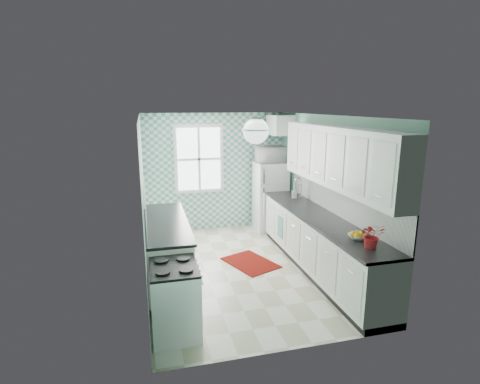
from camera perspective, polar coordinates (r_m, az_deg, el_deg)
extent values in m
cube|color=silver|center=(6.37, 0.13, -11.64)|extent=(3.00, 4.40, 0.02)
cube|color=white|center=(5.78, 0.14, 11.66)|extent=(3.00, 4.40, 0.02)
cube|color=#70AB95|center=(8.07, -3.81, 3.06)|extent=(3.00, 0.02, 2.50)
cube|color=#70AB95|center=(3.95, 8.28, -7.96)|extent=(3.00, 0.02, 2.50)
cube|color=#70AB95|center=(5.77, -14.54, -1.43)|extent=(0.02, 4.40, 2.50)
cube|color=#70AB95|center=(6.49, 13.15, 0.24)|extent=(0.02, 4.40, 2.50)
cube|color=#52A09A|center=(8.04, -3.78, 3.03)|extent=(3.00, 0.01, 2.50)
cube|color=white|center=(7.92, -6.28, 5.02)|extent=(1.04, 0.05, 1.44)
cube|color=white|center=(7.90, -6.26, 5.00)|extent=(0.90, 0.02, 1.30)
cube|color=white|center=(6.15, 14.65, -1.08)|extent=(0.02, 3.60, 0.51)
cube|color=white|center=(5.71, -14.28, -2.13)|extent=(0.02, 2.15, 0.51)
cube|color=white|center=(5.77, 14.67, 5.15)|extent=(0.33, 3.20, 0.90)
cube|color=white|center=(7.93, 6.02, 10.12)|extent=(0.40, 0.74, 0.40)
cylinder|color=silver|center=(5.01, 2.47, 11.07)|extent=(0.14, 0.14, 0.04)
cylinder|color=silver|center=(5.02, 2.47, 10.27)|extent=(0.02, 0.02, 0.12)
sphere|color=white|center=(5.02, 2.46, 9.24)|extent=(0.34, 0.34, 0.34)
cube|color=white|center=(6.24, 11.91, -7.90)|extent=(0.60, 3.60, 0.90)
cube|color=black|center=(6.08, 11.99, -3.78)|extent=(0.63, 3.60, 0.04)
cube|color=white|center=(5.95, -11.07, -8.90)|extent=(0.60, 2.15, 0.90)
cube|color=black|center=(5.80, -11.13, -4.58)|extent=(0.63, 2.15, 0.04)
cube|color=white|center=(8.05, 4.60, -0.70)|extent=(0.64, 0.61, 1.48)
cube|color=silver|center=(7.69, 5.39, 1.23)|extent=(0.63, 0.01, 0.02)
cube|color=silver|center=(7.56, 3.66, 2.42)|extent=(0.03, 0.03, 0.30)
cube|color=silver|center=(7.67, 3.61, -1.38)|extent=(0.03, 0.03, 0.54)
cube|color=white|center=(4.65, -9.89, -15.84)|extent=(0.55, 0.69, 0.82)
cube|color=black|center=(4.46, -10.10, -11.23)|extent=(0.55, 0.69, 0.03)
cube|color=black|center=(4.65, -6.38, -15.01)|extent=(0.01, 0.46, 0.27)
cube|color=silver|center=(7.08, 8.06, -1.20)|extent=(0.44, 0.37, 0.12)
cylinder|color=silver|center=(7.10, 9.28, 0.45)|extent=(0.02, 0.02, 0.30)
torus|color=silver|center=(7.04, 8.88, 1.93)|extent=(0.16, 0.02, 0.16)
cube|color=maroon|center=(6.56, 1.59, -10.70)|extent=(0.95, 1.10, 0.01)
cube|color=teal|center=(6.91, 6.19, -5.31)|extent=(0.10, 0.25, 0.39)
imported|color=white|center=(5.18, 17.44, -6.53)|extent=(0.30, 0.30, 0.06)
imported|color=#C52849|center=(4.89, 19.50, -6.24)|extent=(0.34, 0.32, 0.32)
imported|color=#A5BFCA|center=(7.13, 8.27, -0.17)|extent=(0.11, 0.11, 0.19)
imported|color=white|center=(7.88, 4.72, 5.72)|extent=(0.62, 0.43, 0.34)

